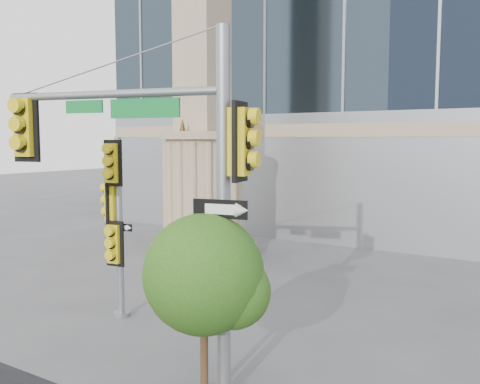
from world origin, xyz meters
The scene contains 5 objects.
ground centered at (0.00, 0.00, 0.00)m, with size 120.00×120.00×0.00m, color #545456.
monument centered at (-6.00, 9.00, 5.52)m, with size 4.40×4.40×16.60m.
main_signal_pole centered at (0.51, -0.93, 4.21)m, with size 5.21×1.54×6.79m.
secondary_signal_pole centered at (-3.28, 1.48, 2.86)m, with size 0.88×0.64×4.86m.
street_tree centered at (1.54, -0.98, 2.30)m, with size 2.24×2.19×3.49m.
Camera 1 is at (7.15, -8.52, 4.80)m, focal length 40.00 mm.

